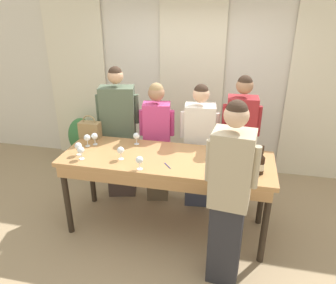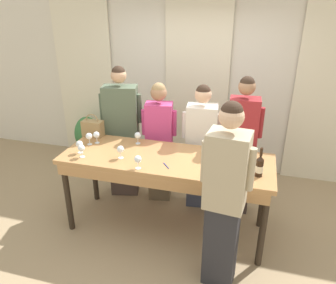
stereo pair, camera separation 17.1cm
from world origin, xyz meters
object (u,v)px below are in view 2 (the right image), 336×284
at_px(wine_bottle, 260,166).
at_px(wine_glass_center_left, 138,136).
at_px(wine_glass_back_left, 96,135).
at_px(guest_pink_top, 159,141).
at_px(potted_plant, 88,138).
at_px(guest_olive_jacket, 122,133).
at_px(wine_glass_front_left, 89,136).
at_px(host_pouring, 225,198).
at_px(wine_glass_center_mid, 241,169).
at_px(handbag, 93,128).
at_px(wine_glass_front_mid, 79,144).
at_px(wine_glass_front_right, 249,154).
at_px(wine_glass_center_right, 81,149).
at_px(guest_striped_shirt, 241,146).
at_px(guest_cream_sweater, 201,147).
at_px(wine_glass_back_right, 120,149).
at_px(tasting_bar, 165,166).
at_px(wine_glass_back_mid, 138,159).

relative_size(wine_bottle, wine_glass_center_left, 2.09).
height_order(wine_glass_back_left, guest_pink_top, guest_pink_top).
xyz_separation_m(wine_glass_center_left, guest_pink_top, (0.17, 0.35, -0.21)).
xyz_separation_m(wine_glass_center_left, potted_plant, (-1.33, 1.10, -0.64)).
bearing_deg(guest_olive_jacket, wine_glass_front_left, -110.74).
distance_m(wine_bottle, guest_olive_jacket, 1.96).
height_order(guest_olive_jacket, host_pouring, host_pouring).
bearing_deg(wine_glass_center_mid, handbag, 162.71).
xyz_separation_m(wine_glass_front_mid, wine_glass_front_right, (1.88, 0.26, 0.00)).
distance_m(handbag, guest_olive_jacket, 0.42).
xyz_separation_m(wine_glass_center_right, guest_striped_shirt, (1.70, 0.86, -0.14)).
bearing_deg(wine_glass_center_mid, wine_glass_front_right, 80.46).
distance_m(wine_bottle, wine_glass_center_mid, 0.20).
bearing_deg(wine_glass_front_right, host_pouring, -102.93).
height_order(handbag, wine_glass_front_right, handbag).
bearing_deg(guest_pink_top, wine_glass_center_left, -115.39).
height_order(guest_pink_top, guest_cream_sweater, guest_cream_sweater).
bearing_deg(potted_plant, wine_bottle, -28.81).
bearing_deg(wine_glass_back_right, host_pouring, -22.18).
bearing_deg(wine_glass_front_right, wine_glass_front_left, -179.50).
bearing_deg(wine_bottle, handbag, 166.64).
bearing_deg(host_pouring, tasting_bar, 139.46).
bearing_deg(guest_pink_top, wine_glass_back_left, -144.56).
distance_m(wine_glass_front_mid, guest_striped_shirt, 1.94).
xyz_separation_m(wine_bottle, wine_glass_front_mid, (-1.99, 0.00, -0.00)).
height_order(wine_bottle, wine_glass_front_right, wine_bottle).
bearing_deg(wine_glass_back_mid, guest_pink_top, 93.42).
distance_m(wine_glass_center_left, wine_glass_back_mid, 0.64).
relative_size(tasting_bar, guest_olive_jacket, 1.30).
height_order(wine_glass_front_right, host_pouring, host_pouring).
relative_size(handbag, wine_glass_center_mid, 2.01).
bearing_deg(wine_glass_back_mid, host_pouring, -18.65).
bearing_deg(host_pouring, potted_plant, 140.98).
relative_size(tasting_bar, wine_glass_back_left, 16.04).
relative_size(wine_glass_center_right, guest_cream_sweater, 0.09).
bearing_deg(potted_plant, wine_glass_front_right, -25.48).
relative_size(wine_bottle, wine_glass_front_mid, 2.09).
relative_size(tasting_bar, wine_glass_back_mid, 16.04).
xyz_separation_m(handbag, wine_glass_back_mid, (0.86, -0.67, -0.00)).
bearing_deg(guest_striped_shirt, wine_glass_center_left, -164.05).
xyz_separation_m(wine_bottle, guest_striped_shirt, (-0.22, 0.77, -0.15)).
relative_size(tasting_bar, wine_bottle, 7.68).
distance_m(wine_glass_front_right, wine_glass_center_mid, 0.36).
bearing_deg(wine_glass_front_mid, tasting_bar, 7.44).
bearing_deg(wine_bottle, wine_glass_back_right, -179.97).
distance_m(tasting_bar, guest_pink_top, 0.69).
relative_size(tasting_bar, host_pouring, 1.27).
bearing_deg(handbag, wine_glass_back_left, -52.41).
height_order(wine_glass_front_left, wine_glass_center_mid, same).
bearing_deg(wine_glass_center_mid, host_pouring, -105.93).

